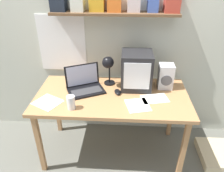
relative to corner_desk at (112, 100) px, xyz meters
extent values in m
plane|color=#62635A|center=(0.00, 0.00, -0.68)|extent=(12.00, 12.00, 0.00)
cube|color=beige|center=(0.00, 0.47, 0.62)|extent=(5.60, 0.06, 2.60)
cube|color=white|center=(-0.57, 0.43, 0.43)|extent=(0.51, 0.01, 0.62)
cube|color=brown|center=(0.00, 0.35, 0.77)|extent=(1.24, 0.18, 0.02)
cube|color=#1D2430|center=(-0.54, 0.37, 0.89)|extent=(0.14, 0.14, 0.21)
cube|color=silver|center=(-0.35, 0.37, 0.87)|extent=(0.12, 0.14, 0.18)
cube|color=gold|center=(-0.17, 0.38, 0.88)|extent=(0.14, 0.12, 0.19)
cube|color=orange|center=(0.00, 0.38, 0.87)|extent=(0.13, 0.13, 0.18)
cube|color=#425EB2|center=(0.36, 0.38, 0.87)|extent=(0.10, 0.12, 0.17)
cube|color=#BA3F30|center=(0.54, 0.37, 0.89)|extent=(0.14, 0.14, 0.22)
cube|color=#B58050|center=(0.00, 0.00, 0.05)|extent=(1.50, 0.74, 0.03)
cube|color=#B58050|center=(-0.69, -0.31, -0.33)|extent=(0.04, 0.05, 0.71)
cube|color=#B58050|center=(0.69, -0.31, -0.33)|extent=(0.04, 0.05, 0.71)
cube|color=#B58050|center=(-0.69, 0.31, -0.33)|extent=(0.04, 0.05, 0.71)
cube|color=#B58050|center=(0.69, 0.31, -0.33)|extent=(0.04, 0.05, 0.71)
cube|color=#232326|center=(0.23, 0.17, 0.25)|extent=(0.31, 0.29, 0.38)
cube|color=silver|center=(0.23, 0.03, 0.26)|extent=(0.25, 0.01, 0.27)
cube|color=black|center=(-0.26, 0.04, 0.07)|extent=(0.41, 0.35, 0.02)
cube|color=#38383A|center=(-0.25, 0.03, 0.08)|extent=(0.32, 0.24, 0.00)
cube|color=black|center=(-0.32, 0.16, 0.20)|extent=(0.33, 0.18, 0.23)
cube|color=silver|center=(-0.32, 0.16, 0.20)|extent=(0.30, 0.16, 0.20)
cylinder|color=black|center=(-0.04, 0.23, 0.07)|extent=(0.11, 0.11, 0.01)
cylinder|color=black|center=(-0.04, 0.23, 0.21)|extent=(0.02, 0.02, 0.26)
sphere|color=black|center=(-0.05, 0.16, 0.34)|extent=(0.12, 0.12, 0.12)
cylinder|color=white|center=(-0.35, -0.25, 0.13)|extent=(0.07, 0.07, 0.13)
cylinder|color=#4CC656|center=(-0.35, -0.25, 0.11)|extent=(0.06, 0.06, 0.09)
cube|color=silver|center=(0.53, 0.18, 0.19)|extent=(0.15, 0.14, 0.26)
cylinder|color=#4C4C51|center=(0.53, 0.11, 0.18)|extent=(0.11, 0.01, 0.11)
ellipsoid|color=black|center=(0.05, 0.03, 0.08)|extent=(0.08, 0.12, 0.03)
cube|color=white|center=(-0.59, -0.17, 0.07)|extent=(0.30, 0.29, 0.00)
cube|color=silver|center=(0.25, -0.17, 0.07)|extent=(0.25, 0.26, 0.00)
cube|color=white|center=(0.41, -0.05, 0.07)|extent=(0.28, 0.21, 0.00)
cube|color=#CBB891|center=(1.19, -0.05, -0.64)|extent=(0.44, 0.44, 0.09)
camera|label=1|loc=(0.11, -1.81, 1.21)|focal=35.00mm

